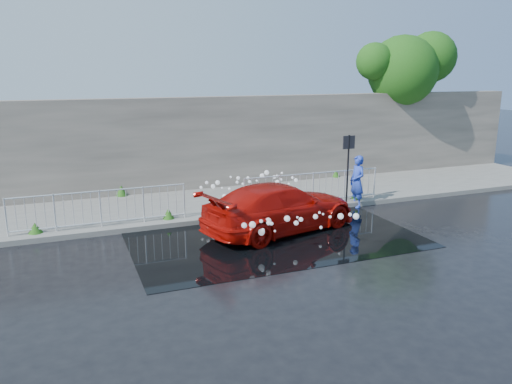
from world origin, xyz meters
TOP-DOWN VIEW (x-y plane):
  - ground at (0.00, 0.00)m, footprint 90.00×90.00m
  - pavement at (0.00, 5.00)m, footprint 30.00×4.00m
  - curb at (0.00, 3.00)m, footprint 30.00×0.25m
  - retaining_wall at (0.00, 7.20)m, footprint 30.00×0.60m
  - puddle at (0.50, 1.00)m, footprint 8.00×5.00m
  - sign_post at (4.20, 3.10)m, footprint 0.45×0.06m
  - tree at (9.76, 7.41)m, footprint 4.94×3.12m
  - railing_left at (-4.00, 3.35)m, footprint 5.05×0.05m
  - railing_right at (3.00, 3.35)m, footprint 5.05×0.05m
  - weeds at (-0.03, 4.53)m, footprint 12.17×3.93m
  - water_spray at (0.93, 2.37)m, footprint 3.62×5.62m
  - red_car at (0.93, 1.48)m, footprint 5.25×3.22m
  - person at (4.47, 2.90)m, footprint 0.46×0.68m

SIDE VIEW (x-z plane):
  - ground at x=0.00m, z-range 0.00..0.00m
  - puddle at x=0.50m, z-range 0.00..0.01m
  - pavement at x=0.00m, z-range 0.00..0.15m
  - curb at x=0.00m, z-range 0.00..0.16m
  - weeds at x=-0.03m, z-range 0.13..0.52m
  - red_car at x=0.93m, z-range 0.00..1.42m
  - water_spray at x=0.93m, z-range 0.23..1.22m
  - railing_left at x=-4.00m, z-range 0.19..1.29m
  - railing_right at x=3.00m, z-range 0.19..1.29m
  - person at x=4.47m, z-range 0.00..1.81m
  - sign_post at x=4.20m, z-range 0.47..2.97m
  - retaining_wall at x=0.00m, z-range 0.15..3.65m
  - tree at x=9.76m, z-range 1.59..7.93m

